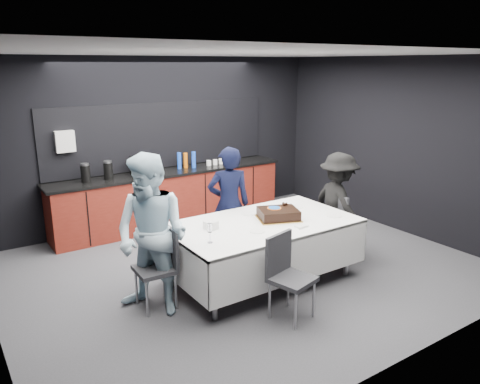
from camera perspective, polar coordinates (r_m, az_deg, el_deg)
name	(u,v)px	position (r m, az deg, el deg)	size (l,w,h in m)	color
ground	(244,268)	(6.41, 0.51, -9.28)	(6.00, 6.00, 0.00)	#404145
room_shell	(244,131)	(5.88, 0.55, 7.40)	(6.04, 5.04, 2.82)	white
kitchenette	(170,193)	(8.04, -8.55, -0.18)	(4.10, 0.64, 2.05)	#5E160E
party_table	(262,232)	(5.87, 2.74, -4.93)	(2.32, 1.32, 0.78)	#99999E
cake_assembly	(278,214)	(5.93, 4.69, -2.67)	(0.63, 0.58, 0.16)	gold
plate_stack	(211,224)	(5.59, -3.57, -3.94)	(0.20, 0.20, 0.10)	white
loose_plate_near	(257,231)	(5.49, 2.10, -4.78)	(0.18, 0.18, 0.01)	white
loose_plate_right_a	(296,207)	(6.45, 6.83, -1.78)	(0.20, 0.20, 0.01)	white
loose_plate_right_b	(334,215)	(6.16, 11.39, -2.81)	(0.21, 0.21, 0.01)	white
loose_plate_far	(249,213)	(6.12, 1.09, -2.64)	(0.21, 0.21, 0.01)	white
fork_pile	(301,226)	(5.67, 7.50, -4.16)	(0.15, 0.09, 0.02)	white
champagne_flute	(210,229)	(5.11, -3.70, -4.53)	(0.06, 0.06, 0.22)	white
chair_left	(161,261)	(5.38, -9.58, -8.29)	(0.44, 0.44, 0.92)	#2A2B2F
chair_right	(342,220)	(6.80, 12.31, -3.35)	(0.43, 0.43, 0.92)	#2A2B2F
chair_near	(286,270)	(5.11, 5.68, -9.46)	(0.51, 0.51, 0.92)	#2A2B2F
person_center	(229,204)	(6.43, -1.36, -1.53)	(0.59, 0.39, 1.61)	black
person_left	(152,236)	(5.13, -10.68, -5.24)	(0.87, 0.68, 1.79)	silver
person_right	(338,205)	(6.78, 11.86, -1.50)	(0.96, 0.55, 1.49)	black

